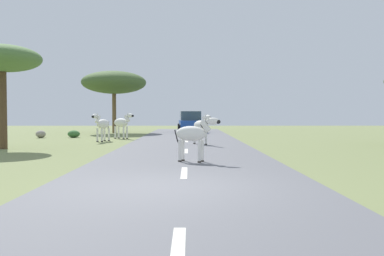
# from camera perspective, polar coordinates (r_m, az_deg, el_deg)

# --- Properties ---
(ground_plane) EXTENTS (90.00, 90.00, 0.00)m
(ground_plane) POSITION_cam_1_polar(r_m,az_deg,el_deg) (8.42, -3.28, -8.73)
(ground_plane) COLOR olive
(road) EXTENTS (6.00, 64.00, 0.05)m
(road) POSITION_cam_1_polar(r_m,az_deg,el_deg) (8.40, -1.28, -8.57)
(road) COLOR slate
(road) RESTS_ON ground_plane
(lane_markings) EXTENTS (0.16, 56.00, 0.01)m
(lane_markings) POSITION_cam_1_polar(r_m,az_deg,el_deg) (7.42, -1.39, -9.78)
(lane_markings) COLOR silver
(lane_markings) RESTS_ON road
(zebra_0) EXTENTS (0.97, 1.52, 1.54)m
(zebra_0) POSITION_cam_1_polar(r_m,az_deg,el_deg) (19.83, 1.30, 0.29)
(zebra_0) COLOR silver
(zebra_0) RESTS_ON road
(zebra_1) EXTENTS (1.48, 0.82, 1.47)m
(zebra_1) POSITION_cam_1_polar(r_m,az_deg,el_deg) (12.64, 0.22, -0.90)
(zebra_1) COLOR silver
(zebra_1) RESTS_ON road
(zebra_2) EXTENTS (1.54, 1.26, 1.67)m
(zebra_2) POSITION_cam_1_polar(r_m,az_deg,el_deg) (25.55, -9.95, 0.71)
(zebra_2) COLOR silver
(zebra_2) RESTS_ON ground_plane
(zebra_3) EXTENTS (0.87, 1.66, 1.64)m
(zebra_3) POSITION_cam_1_polar(r_m,az_deg,el_deg) (23.14, -12.70, 0.50)
(zebra_3) COLOR silver
(zebra_3) RESTS_ON ground_plane
(car_0) EXTENTS (2.22, 4.44, 1.74)m
(car_0) POSITION_cam_1_polar(r_m,az_deg,el_deg) (33.21, -0.23, 0.78)
(car_0) COLOR #1E479E
(car_0) RESTS_ON road
(tree_1) EXTENTS (3.40, 3.40, 4.64)m
(tree_1) POSITION_cam_1_polar(r_m,az_deg,el_deg) (19.92, -25.47, 8.79)
(tree_1) COLOR #4C3823
(tree_1) RESTS_ON ground_plane
(tree_3) EXTENTS (5.25, 5.25, 5.06)m
(tree_3) POSITION_cam_1_polar(r_m,az_deg,el_deg) (33.48, -11.07, 6.36)
(tree_3) COLOR brown
(tree_3) RESTS_ON ground_plane
(bush_4) EXTENTS (0.80, 0.72, 0.48)m
(bush_4) POSITION_cam_1_polar(r_m,az_deg,el_deg) (27.61, -16.52, -0.82)
(bush_4) COLOR #386633
(bush_4) RESTS_ON ground_plane
(rock_1) EXTENTS (0.63, 0.66, 0.49)m
(rock_1) POSITION_cam_1_polar(r_m,az_deg,el_deg) (27.96, -20.78, -0.82)
(rock_1) COLOR gray
(rock_1) RESTS_ON ground_plane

